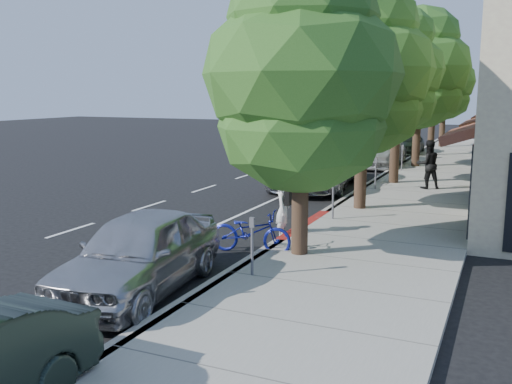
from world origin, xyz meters
The scene contains 18 objects.
ground centered at (0.00, 0.00, 0.00)m, with size 120.00×120.00×0.00m, color black.
sidewalk centered at (2.30, 8.00, 0.07)m, with size 4.60×56.00×0.15m, color gray.
curb centered at (0.00, 8.00, 0.07)m, with size 0.30×56.00×0.15m, color #9E998E.
curb_red_segment centered at (0.00, 1.00, 0.07)m, with size 0.32×4.00×0.15m, color maroon.
street_tree_0 centered at (0.90, -2.00, 4.31)m, with size 4.67×4.67×7.09m.
street_tree_1 centered at (0.90, 4.00, 4.63)m, with size 4.60×4.60×7.50m.
street_tree_2 centered at (0.90, 10.00, 4.81)m, with size 3.90×3.90×7.54m.
street_tree_3 centered at (0.90, 16.00, 5.13)m, with size 5.22×5.22×8.35m.
street_tree_4 centered at (0.90, 22.00, 4.86)m, with size 4.20×4.20×7.69m.
street_tree_5 centered at (0.90, 28.00, 4.62)m, with size 4.27×4.27×7.40m.
cyclist centered at (-0.22, -0.24, 0.79)m, with size 0.58×0.38×1.58m, color silver.
bicycle centered at (-0.40, -2.00, 0.55)m, with size 0.73×2.09×1.10m, color navy.
silver_suv centered at (-2.04, 8.00, 0.90)m, with size 2.98×6.46×1.80m, color silver.
dark_sedan centered at (-1.69, 9.46, 0.83)m, with size 1.76×5.04×1.66m, color black.
white_pickup centered at (-1.10, 16.37, 0.83)m, with size 2.33×5.74×1.67m, color silver.
dark_suv_far centered at (-0.58, 22.84, 0.74)m, with size 1.74×4.33×1.48m, color black.
near_car_a centered at (-1.26, -5.50, 0.82)m, with size 1.94×4.83×1.65m, color #ACACB1.
pedestrian centered at (2.44, 8.96, 1.13)m, with size 0.95×0.74×1.96m, color black.
Camera 1 is at (5.39, -14.63, 4.01)m, focal length 40.00 mm.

